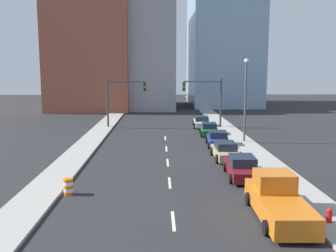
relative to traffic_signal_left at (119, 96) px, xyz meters
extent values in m
cube|color=#9E9B93|center=(-2.01, 7.38, -3.93)|extent=(2.40, 90.77, 0.17)
cube|color=#9E9B93|center=(13.13, 7.38, -3.93)|extent=(2.40, 90.77, 0.17)
cube|color=beige|center=(5.56, -29.00, -4.02)|extent=(0.16, 2.40, 0.01)
cube|color=beige|center=(5.56, -22.91, -4.02)|extent=(0.16, 2.40, 0.01)
cube|color=beige|center=(5.56, -17.64, -4.02)|extent=(0.16, 2.40, 0.01)
cube|color=beige|center=(5.56, -12.49, -4.02)|extent=(0.16, 2.40, 0.01)
cube|color=beige|center=(5.56, -7.15, -4.02)|extent=(0.16, 2.40, 0.01)
cube|color=#9E513D|center=(-7.18, 23.11, 5.63)|extent=(14.00, 16.00, 19.30)
cube|color=#99999E|center=(1.81, 27.11, 6.01)|extent=(12.00, 20.00, 20.05)
cube|color=#8CADC6|center=(17.85, 31.11, 10.14)|extent=(13.00, 20.00, 28.31)
cylinder|color=#38383D|center=(-1.42, 0.00, -0.95)|extent=(0.24, 0.24, 6.13)
cylinder|color=#38383D|center=(0.88, 0.00, 1.71)|extent=(4.59, 0.16, 0.16)
cube|color=#194C1E|center=(3.17, 0.00, 1.08)|extent=(0.34, 0.32, 1.10)
cylinder|color=#4C0C0C|center=(3.17, -0.17, 1.42)|extent=(0.22, 0.04, 0.22)
cylinder|color=yellow|center=(3.17, -0.17, 1.08)|extent=(0.22, 0.04, 0.22)
cylinder|color=#0C3F14|center=(3.17, -0.17, 0.74)|extent=(0.22, 0.04, 0.22)
cylinder|color=#38383D|center=(12.56, 0.00, -0.95)|extent=(0.24, 0.24, 6.13)
cylinder|color=#38383D|center=(10.27, 0.00, 1.71)|extent=(4.59, 0.16, 0.16)
cube|color=#194C1E|center=(7.97, 0.00, 1.08)|extent=(0.34, 0.32, 1.10)
cylinder|color=#4C0C0C|center=(7.97, -0.17, 1.42)|extent=(0.22, 0.04, 0.22)
cylinder|color=yellow|center=(7.97, -0.17, 1.08)|extent=(0.22, 0.04, 0.22)
cylinder|color=#0C3F14|center=(7.97, -0.17, 0.74)|extent=(0.22, 0.04, 0.22)
cylinder|color=orange|center=(-0.37, -25.04, -3.93)|extent=(0.56, 0.56, 0.19)
cylinder|color=white|center=(-0.37, -25.04, -3.74)|extent=(0.56, 0.56, 0.19)
cylinder|color=orange|center=(-0.37, -25.04, -3.55)|extent=(0.56, 0.56, 0.19)
cylinder|color=white|center=(-0.37, -25.04, -3.36)|extent=(0.56, 0.56, 0.19)
cylinder|color=orange|center=(-0.37, -25.04, -3.17)|extent=(0.56, 0.56, 0.19)
cylinder|color=#4C4C51|center=(13.33, -9.84, -0.13)|extent=(0.20, 0.20, 7.79)
sphere|color=white|center=(13.33, -9.84, 3.99)|extent=(0.44, 0.44, 0.44)
cylinder|color=red|center=(12.77, -29.74, -3.70)|extent=(0.26, 0.26, 0.65)
sphere|color=red|center=(12.77, -29.74, -3.30)|extent=(0.23, 0.23, 0.23)
cube|color=orange|center=(10.68, -28.85, -3.35)|extent=(2.24, 6.03, 0.96)
cube|color=orange|center=(10.70, -27.95, -2.40)|extent=(1.88, 1.84, 0.94)
cylinder|color=black|center=(9.65, -26.97, -3.68)|extent=(0.24, 0.69, 0.68)
cylinder|color=black|center=(11.80, -27.03, -3.68)|extent=(0.24, 0.69, 0.68)
cylinder|color=black|center=(9.56, -30.67, -3.68)|extent=(0.24, 0.69, 0.68)
cylinder|color=black|center=(11.71, -30.73, -3.68)|extent=(0.24, 0.69, 0.68)
cube|color=maroon|center=(10.47, -21.77, -3.51)|extent=(2.03, 4.70, 0.67)
cube|color=#1E2838|center=(10.47, -21.77, -2.87)|extent=(1.70, 2.15, 0.61)
cylinder|color=black|center=(9.59, -20.29, -3.70)|extent=(0.25, 0.65, 0.64)
cylinder|color=black|center=(11.48, -20.37, -3.70)|extent=(0.25, 0.65, 0.64)
cylinder|color=black|center=(9.46, -23.16, -3.70)|extent=(0.25, 0.65, 0.64)
cylinder|color=black|center=(11.36, -23.24, -3.70)|extent=(0.25, 0.65, 0.64)
cube|color=tan|center=(10.26, -16.58, -3.52)|extent=(1.77, 4.50, 0.62)
cube|color=#1E2838|center=(10.26, -16.58, -2.91)|extent=(1.53, 2.03, 0.59)
cylinder|color=black|center=(9.35, -15.20, -3.67)|extent=(0.23, 0.70, 0.70)
cylinder|color=black|center=(11.13, -15.18, -3.67)|extent=(0.23, 0.70, 0.70)
cylinder|color=black|center=(9.39, -17.98, -3.67)|extent=(0.23, 0.70, 0.70)
cylinder|color=black|center=(11.16, -17.95, -3.67)|extent=(0.23, 0.70, 0.70)
cube|color=navy|center=(10.49, -11.28, -3.53)|extent=(2.05, 4.30, 0.65)
cube|color=#1E2838|center=(10.49, -11.28, -2.91)|extent=(1.70, 1.98, 0.59)
cylinder|color=black|center=(9.62, -9.92, -3.71)|extent=(0.25, 0.62, 0.61)
cylinder|color=black|center=(11.50, -10.03, -3.71)|extent=(0.25, 0.62, 0.61)
cylinder|color=black|center=(9.48, -12.53, -3.71)|extent=(0.25, 0.62, 0.61)
cylinder|color=black|center=(11.36, -12.63, -3.71)|extent=(0.25, 0.62, 0.61)
cube|color=#1E6033|center=(10.45, -5.38, -3.54)|extent=(1.98, 4.33, 0.62)
cube|color=#1E2838|center=(10.45, -5.38, -2.94)|extent=(1.64, 1.99, 0.57)
cylinder|color=black|center=(9.62, -4.02, -3.71)|extent=(0.26, 0.64, 0.63)
cylinder|color=black|center=(11.42, -4.12, -3.71)|extent=(0.26, 0.64, 0.63)
cylinder|color=black|center=(9.47, -6.64, -3.71)|extent=(0.26, 0.64, 0.63)
cylinder|color=black|center=(11.27, -6.75, -3.71)|extent=(0.26, 0.64, 0.63)
cube|color=silver|center=(10.27, 0.40, -3.52)|extent=(1.96, 4.61, 0.61)
cube|color=#1E2838|center=(10.27, 0.40, -2.92)|extent=(1.65, 2.10, 0.58)
cylinder|color=black|center=(9.39, 1.84, -3.67)|extent=(0.24, 0.71, 0.71)
cylinder|color=black|center=(11.25, 1.78, -3.67)|extent=(0.24, 0.71, 0.71)
cylinder|color=black|center=(9.29, -0.98, -3.67)|extent=(0.24, 0.71, 0.71)
cylinder|color=black|center=(11.15, -1.04, -3.67)|extent=(0.24, 0.71, 0.71)
camera|label=1|loc=(4.89, -46.05, 3.17)|focal=40.00mm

